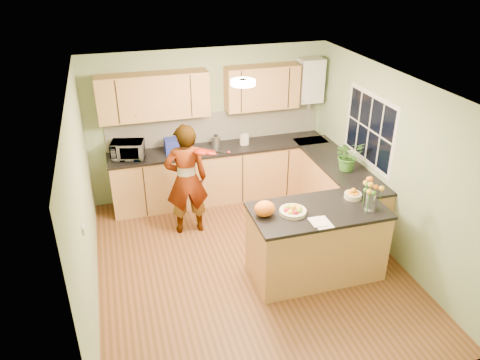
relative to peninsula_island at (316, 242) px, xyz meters
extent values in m
plane|color=#553618|center=(-0.78, 0.40, -0.49)|extent=(4.50, 4.50, 0.00)
cube|color=silver|center=(-0.78, 0.40, 2.01)|extent=(4.00, 4.50, 0.02)
cube|color=#8EA878|center=(-0.78, 2.65, 0.76)|extent=(4.00, 0.02, 2.50)
cube|color=#8EA878|center=(-0.78, -1.85, 0.76)|extent=(4.00, 0.02, 2.50)
cube|color=#8EA878|center=(-2.78, 0.40, 0.76)|extent=(0.02, 4.50, 2.50)
cube|color=#8EA878|center=(1.22, 0.40, 0.76)|extent=(0.02, 4.50, 2.50)
cube|color=tan|center=(-0.68, 2.35, -0.04)|extent=(3.60, 0.60, 0.90)
cube|color=black|center=(-0.68, 2.34, 0.43)|extent=(3.64, 0.62, 0.04)
cube|color=tan|center=(0.92, 1.25, -0.04)|extent=(0.60, 2.20, 0.90)
cube|color=black|center=(0.91, 1.25, 0.43)|extent=(0.62, 2.24, 0.04)
cube|color=white|center=(-0.68, 2.64, 0.71)|extent=(3.60, 0.02, 0.52)
cube|color=tan|center=(-1.68, 2.48, 1.36)|extent=(1.70, 0.34, 0.70)
cube|color=tan|center=(0.07, 2.48, 1.36)|extent=(1.20, 0.34, 0.70)
cube|color=silver|center=(0.92, 2.49, 1.41)|extent=(0.40, 0.30, 0.72)
cylinder|color=#BCBCC1|center=(0.92, 2.49, 1.01)|extent=(0.06, 0.06, 0.20)
cube|color=silver|center=(1.21, 1.00, 1.06)|extent=(0.01, 1.30, 1.05)
cube|color=black|center=(1.21, 1.00, 1.06)|extent=(0.01, 1.18, 0.92)
cube|color=silver|center=(-2.77, -0.20, 0.81)|extent=(0.02, 0.09, 0.09)
cylinder|color=#FFEABF|center=(-0.78, 0.70, 1.97)|extent=(0.30, 0.30, 0.06)
cylinder|color=silver|center=(-0.78, 0.70, 2.00)|extent=(0.10, 0.10, 0.02)
cube|color=tan|center=(0.00, 0.00, -0.02)|extent=(1.66, 0.83, 0.93)
cube|color=black|center=(0.00, 0.00, 0.47)|extent=(1.70, 0.87, 0.04)
cylinder|color=beige|center=(-0.35, 0.00, 0.51)|extent=(0.33, 0.33, 0.05)
cylinder|color=beige|center=(0.55, 0.15, 0.52)|extent=(0.22, 0.22, 0.07)
cylinder|color=silver|center=(0.60, -0.18, 0.60)|extent=(0.11, 0.11, 0.23)
ellipsoid|color=orange|center=(-0.70, 0.05, 0.58)|extent=(0.27, 0.24, 0.19)
cube|color=white|center=(-0.10, -0.30, 0.49)|extent=(0.20, 0.28, 0.01)
imported|color=tan|center=(-1.41, 1.49, 0.37)|extent=(0.64, 0.43, 1.72)
imported|color=silver|center=(-2.16, 2.33, 0.59)|extent=(0.56, 0.44, 0.27)
cube|color=navy|center=(-1.44, 2.35, 0.57)|extent=(0.30, 0.22, 0.23)
cylinder|color=#BCBCC1|center=(-0.75, 2.37, 0.55)|extent=(0.14, 0.14, 0.19)
sphere|color=black|center=(-0.75, 2.37, 0.68)|extent=(0.07, 0.07, 0.07)
cylinder|color=beige|center=(-0.29, 2.35, 0.53)|extent=(0.11, 0.11, 0.16)
cylinder|color=silver|center=(-0.24, 2.36, 0.54)|extent=(0.13, 0.13, 0.18)
imported|color=#397326|center=(0.92, 1.00, 0.68)|extent=(0.43, 0.37, 0.46)
camera|label=1|loc=(-2.35, -4.55, 3.47)|focal=35.00mm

